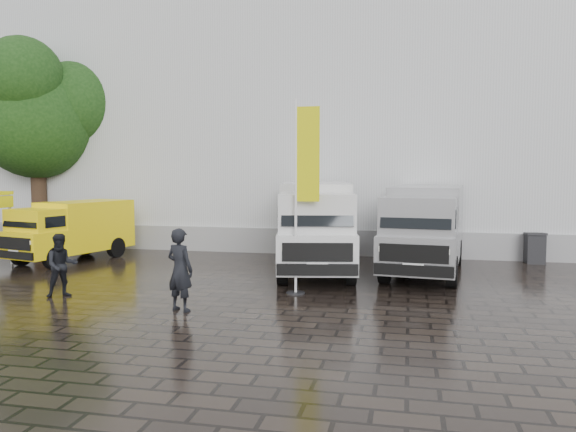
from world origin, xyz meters
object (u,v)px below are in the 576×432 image
(flagpole, at_px, (303,186))
(person_front, at_px, (180,270))
(van_white, at_px, (315,228))
(person_tent, at_px, (62,265))
(van_yellow, at_px, (71,232))
(van_silver, at_px, (425,230))
(wheelie_bin, at_px, (535,248))

(flagpole, height_order, person_front, flagpole)
(van_white, distance_m, person_tent, 7.71)
(van_yellow, relative_size, van_silver, 0.73)
(wheelie_bin, height_order, person_front, person_front)
(wheelie_bin, distance_m, person_tent, 15.60)
(van_white, relative_size, wheelie_bin, 6.06)
(van_silver, relative_size, flagpole, 1.24)
(van_yellow, height_order, wheelie_bin, van_yellow)
(flagpole, bearing_deg, person_tent, -164.76)
(van_white, distance_m, flagpole, 3.64)
(van_white, bearing_deg, van_yellow, 167.66)
(wheelie_bin, bearing_deg, van_silver, -146.29)
(van_white, relative_size, flagpole, 1.29)
(wheelie_bin, xyz_separation_m, person_tent, (-13.20, -8.31, 0.28))
(van_yellow, distance_m, wheelie_bin, 16.67)
(person_front, xyz_separation_m, person_tent, (-3.61, 0.74, -0.15))
(person_front, bearing_deg, van_white, -92.72)
(van_yellow, bearing_deg, wheelie_bin, 24.84)
(wheelie_bin, bearing_deg, flagpole, -139.44)
(flagpole, relative_size, person_front, 2.64)
(van_yellow, height_order, van_white, van_white)
(flagpole, bearing_deg, wheelie_bin, 43.02)
(flagpole, distance_m, wheelie_bin, 10.04)
(van_yellow, distance_m, van_white, 9.04)
(van_white, height_order, wheelie_bin, van_white)
(van_white, xyz_separation_m, person_front, (-2.24, -5.72, -0.46))
(van_yellow, bearing_deg, van_white, 12.51)
(van_yellow, distance_m, van_silver, 12.50)
(van_yellow, height_order, person_tent, van_yellow)
(van_white, bearing_deg, flagpole, -96.80)
(person_front, bearing_deg, van_silver, -113.92)
(person_tent, bearing_deg, van_silver, -9.91)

